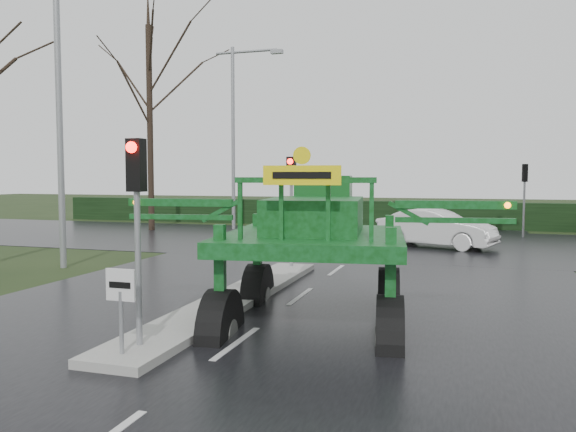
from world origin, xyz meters
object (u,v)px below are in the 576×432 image
(traffic_signal_near, at_px, (137,197))
(street_light_left_near, at_px, (66,78))
(keep_left_sign, at_px, (121,297))
(traffic_signal_far, at_px, (525,184))
(crop_sprayer, at_px, (223,225))
(white_sedan, at_px, (436,248))
(traffic_signal_mid, at_px, (291,187))
(street_light_left_far, at_px, (238,121))

(traffic_signal_near, height_order, street_light_left_near, street_light_left_near)
(keep_left_sign, relative_size, traffic_signal_near, 0.38)
(keep_left_sign, distance_m, traffic_signal_far, 22.93)
(keep_left_sign, relative_size, street_light_left_near, 0.14)
(traffic_signal_far, bearing_deg, street_light_left_near, 43.63)
(keep_left_sign, relative_size, crop_sprayer, 0.18)
(street_light_left_near, bearing_deg, white_sedan, 39.16)
(traffic_signal_mid, bearing_deg, street_light_left_near, -167.79)
(traffic_signal_near, relative_size, street_light_left_near, 0.35)
(street_light_left_far, bearing_deg, keep_left_sign, -72.22)
(traffic_signal_near, bearing_deg, keep_left_sign, -90.00)
(traffic_signal_near, xyz_separation_m, street_light_left_far, (-6.89, 21.01, 3.40))
(keep_left_sign, height_order, street_light_left_far, street_light_left_far)
(traffic_signal_mid, height_order, street_light_left_far, street_light_left_far)
(crop_sprayer, distance_m, white_sedan, 14.72)
(keep_left_sign, bearing_deg, white_sedan, 76.31)
(traffic_signal_far, bearing_deg, traffic_signal_near, 69.64)
(traffic_signal_far, bearing_deg, white_sedan, 53.46)
(street_light_left_near, distance_m, crop_sprayer, 10.16)
(traffic_signal_mid, distance_m, street_light_left_far, 14.68)
(keep_left_sign, distance_m, street_light_left_far, 23.11)
(keep_left_sign, distance_m, street_light_left_near, 11.32)
(traffic_signal_mid, relative_size, street_light_left_near, 0.35)
(street_light_left_near, height_order, street_light_left_far, same)
(keep_left_sign, xyz_separation_m, white_sedan, (3.98, 16.36, -1.06))
(keep_left_sign, height_order, traffic_signal_mid, traffic_signal_mid)
(street_light_left_far, relative_size, white_sedan, 2.10)
(keep_left_sign, relative_size, traffic_signal_mid, 0.38)
(traffic_signal_near, height_order, white_sedan, traffic_signal_near)
(traffic_signal_far, xyz_separation_m, white_sedan, (-3.82, -5.15, -2.59))
(crop_sprayer, bearing_deg, white_sedan, 69.70)
(traffic_signal_far, height_order, street_light_left_near, street_light_left_near)
(street_light_left_near, height_order, white_sedan, street_light_left_near)
(traffic_signal_near, xyz_separation_m, traffic_signal_far, (7.80, 21.02, 0.00))
(traffic_signal_near, bearing_deg, white_sedan, 75.91)
(white_sedan, bearing_deg, traffic_signal_mid, 170.34)
(street_light_left_far, distance_m, white_sedan, 13.44)
(keep_left_sign, bearing_deg, traffic_signal_far, 70.07)
(street_light_left_near, xyz_separation_m, crop_sprayer, (7.67, -5.37, -3.96))
(traffic_signal_mid, bearing_deg, traffic_signal_near, -90.00)
(traffic_signal_far, xyz_separation_m, street_light_left_far, (-14.69, -0.01, 3.40))
(traffic_signal_near, distance_m, crop_sprayer, 1.90)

